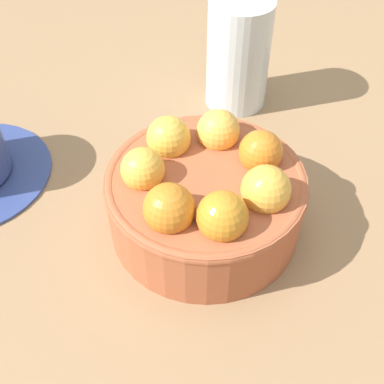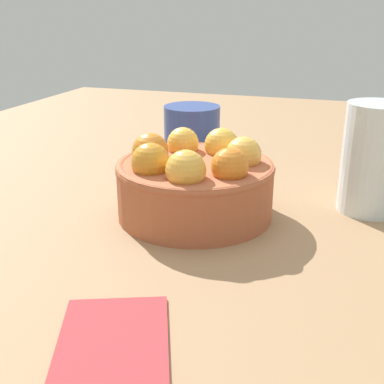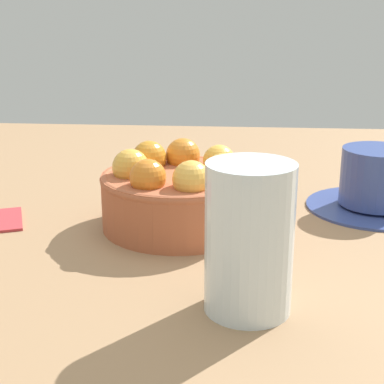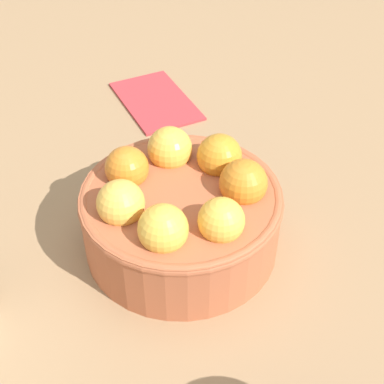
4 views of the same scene
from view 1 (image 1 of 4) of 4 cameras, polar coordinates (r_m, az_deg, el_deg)
ground_plane at (r=45.48cm, az=1.42°, el=-5.43°), size 153.06×114.58×4.08cm
terracotta_bowl at (r=40.97cm, az=1.59°, el=-0.27°), size 16.80×16.80×8.72cm
water_glass at (r=54.96cm, az=5.45°, el=15.75°), size 6.87×6.87×11.93cm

